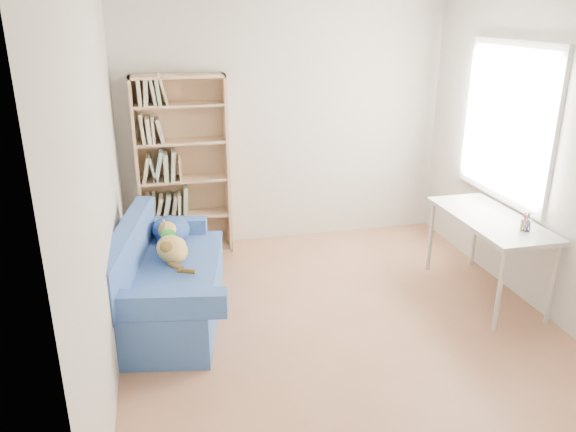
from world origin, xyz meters
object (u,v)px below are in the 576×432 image
at_px(bookshelf, 184,174).
at_px(pen_cup, 526,223).
at_px(desk, 490,225).
at_px(sofa, 166,279).

height_order(bookshelf, pen_cup, bookshelf).
relative_size(desk, pen_cup, 8.01).
bearing_deg(sofa, pen_cup, -2.34).
relative_size(bookshelf, pen_cup, 11.69).
bearing_deg(bookshelf, desk, -32.28).
distance_m(sofa, pen_cup, 3.02).
height_order(sofa, bookshelf, bookshelf).
bearing_deg(desk, pen_cup, -73.77).
xyz_separation_m(bookshelf, pen_cup, (2.65, -1.95, -0.05)).
bearing_deg(pen_cup, desk, 106.23).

